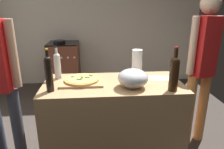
% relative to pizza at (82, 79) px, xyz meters
% --- Properties ---
extents(ground_plane, '(4.43, 3.65, 0.02)m').
position_rel_pizza_xyz_m(ground_plane, '(0.09, 0.92, -0.94)').
color(ground_plane, '#3F3833').
extents(kitchen_wall_rear, '(4.43, 0.10, 2.60)m').
position_rel_pizza_xyz_m(kitchen_wall_rear, '(0.09, 2.49, 0.37)').
color(kitchen_wall_rear, silver).
rests_on(kitchen_wall_rear, ground_plane).
extents(counter, '(1.32, 0.63, 0.90)m').
position_rel_pizza_xyz_m(counter, '(0.29, -0.04, -0.48)').
color(counter, tan).
rests_on(counter, ground_plane).
extents(cutting_board, '(0.40, 0.32, 0.02)m').
position_rel_pizza_xyz_m(cutting_board, '(-0.00, -0.00, -0.02)').
color(cutting_board, tan).
rests_on(cutting_board, counter).
extents(pizza, '(0.33, 0.33, 0.03)m').
position_rel_pizza_xyz_m(pizza, '(0.00, 0.00, 0.00)').
color(pizza, tan).
rests_on(pizza, cutting_board).
extents(mixing_bowl, '(0.27, 0.27, 0.17)m').
position_rel_pizza_xyz_m(mixing_bowl, '(0.46, -0.16, 0.05)').
color(mixing_bowl, '#B2B2B7').
rests_on(mixing_bowl, counter).
extents(paper_towel_roll, '(0.10, 0.10, 0.28)m').
position_rel_pizza_xyz_m(paper_towel_roll, '(0.55, 0.13, 0.11)').
color(paper_towel_roll, white).
rests_on(paper_towel_roll, counter).
extents(wine_bottle_green, '(0.06, 0.06, 0.37)m').
position_rel_pizza_xyz_m(wine_bottle_green, '(-0.26, -0.19, 0.14)').
color(wine_bottle_green, black).
rests_on(wine_bottle_green, counter).
extents(wine_bottle_amber, '(0.08, 0.08, 0.38)m').
position_rel_pizza_xyz_m(wine_bottle_amber, '(0.79, -0.27, 0.14)').
color(wine_bottle_amber, '#331E0F').
rests_on(wine_bottle_amber, counter).
extents(wine_bottle_dark, '(0.06, 0.06, 0.33)m').
position_rel_pizza_xyz_m(wine_bottle_dark, '(-0.24, 0.14, 0.11)').
color(wine_bottle_dark, silver).
rests_on(wine_bottle_dark, counter).
extents(recipe_sheet, '(0.23, 0.17, 0.00)m').
position_rel_pizza_xyz_m(recipe_sheet, '(0.78, 0.05, -0.03)').
color(recipe_sheet, white).
rests_on(recipe_sheet, counter).
extents(stove, '(0.57, 0.59, 0.97)m').
position_rel_pizza_xyz_m(stove, '(-0.47, 2.09, -0.46)').
color(stove, brown).
rests_on(stove, ground_plane).
extents(person_in_red, '(0.38, 0.25, 1.71)m').
position_rel_pizza_xyz_m(person_in_red, '(1.31, 0.24, 0.07)').
color(person_in_red, '#D88C4C').
rests_on(person_in_red, ground_plane).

